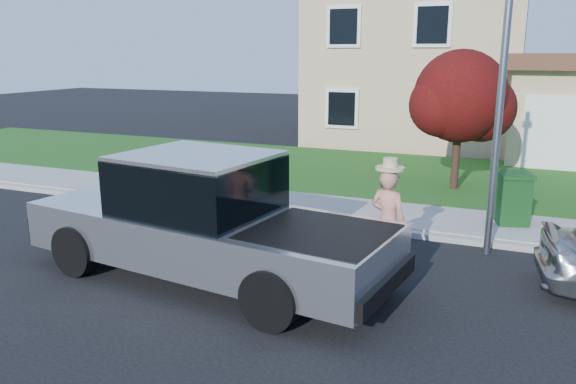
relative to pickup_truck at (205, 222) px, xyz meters
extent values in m
plane|color=black|center=(0.53, 0.54, -0.98)|extent=(80.00, 80.00, 0.00)
cube|color=gray|center=(1.53, 3.44, -0.92)|extent=(40.00, 0.20, 0.12)
cube|color=gray|center=(1.53, 4.54, -0.90)|extent=(40.00, 2.00, 0.15)
cube|color=#144714|center=(1.53, 9.04, -0.93)|extent=(40.00, 7.00, 0.10)
cube|color=tan|center=(0.53, 17.54, 2.22)|extent=(8.00, 9.00, 6.40)
cube|color=white|center=(-1.67, 12.99, 3.62)|extent=(1.30, 0.10, 1.50)
cube|color=white|center=(1.53, 12.99, 3.62)|extent=(1.30, 0.10, 1.50)
cube|color=black|center=(-1.67, 12.99, 0.62)|extent=(1.30, 0.10, 1.50)
cylinder|color=black|center=(-2.09, -0.73, -0.54)|extent=(0.90, 0.44, 0.87)
cylinder|color=black|center=(-1.83, 1.25, -0.54)|extent=(0.90, 0.44, 0.87)
cylinder|color=black|center=(1.73, -1.24, -0.54)|extent=(0.90, 0.44, 0.87)
cylinder|color=black|center=(1.99, 0.74, -0.54)|extent=(0.90, 0.44, 0.87)
cube|color=silver|center=(0.03, 0.00, -0.23)|extent=(6.43, 2.97, 0.78)
cube|color=black|center=(-0.13, 0.02, 0.60)|extent=(2.53, 2.30, 0.92)
cube|color=silver|center=(-0.13, 0.02, 1.08)|extent=(2.53, 2.30, 0.09)
cube|color=black|center=(2.08, -0.28, 0.14)|extent=(2.18, 2.09, 0.07)
cube|color=black|center=(-3.07, 0.41, -0.38)|extent=(0.40, 2.06, 0.43)
cube|color=black|center=(3.13, -0.42, -0.43)|extent=(0.40, 2.06, 0.27)
cube|color=black|center=(-0.84, 1.29, 0.49)|extent=(0.16, 0.25, 0.20)
imported|color=tan|center=(2.72, 1.39, -0.07)|extent=(0.76, 0.62, 1.81)
cylinder|color=tan|center=(2.72, 1.39, 0.86)|extent=(0.48, 0.48, 0.05)
cylinder|color=tan|center=(2.72, 1.39, 0.93)|extent=(0.24, 0.24, 0.17)
cylinder|color=black|center=(3.14, 7.73, -0.04)|extent=(0.21, 0.21, 1.68)
sphere|color=#46100F|center=(3.14, 7.73, 1.59)|extent=(2.42, 2.42, 2.42)
sphere|color=#46100F|center=(3.66, 8.04, 1.27)|extent=(1.79, 1.79, 1.79)
sphere|color=#46100F|center=(2.72, 7.41, 1.38)|extent=(1.68, 1.68, 1.68)
cube|color=#103B14|center=(4.64, 4.75, -0.33)|extent=(0.76, 0.83, 1.01)
cube|color=#103B14|center=(4.64, 4.75, 0.22)|extent=(0.84, 0.91, 0.08)
cylinder|color=slate|center=(4.27, 3.00, 1.79)|extent=(0.13, 0.13, 5.54)
camera|label=1|loc=(4.62, -7.63, 2.70)|focal=35.00mm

